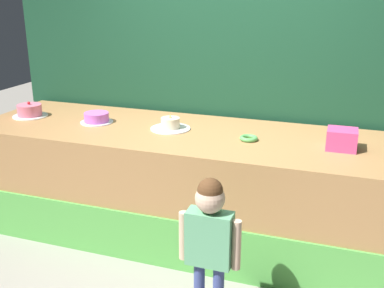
{
  "coord_description": "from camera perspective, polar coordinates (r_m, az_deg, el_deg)",
  "views": [
    {
      "loc": [
        1.07,
        -2.9,
        2.07
      ],
      "look_at": [
        -0.06,
        0.34,
        0.92
      ],
      "focal_mm": 43.45,
      "sensor_mm": 36.0,
      "label": 1
    }
  ],
  "objects": [
    {
      "name": "cake_center_left",
      "position": [
        4.19,
        -11.64,
        3.15
      ],
      "size": [
        0.29,
        0.29,
        0.09
      ],
      "color": "silver",
      "rests_on": "stage_platform"
    },
    {
      "name": "pink_box",
      "position": [
        3.59,
        17.91,
        0.57
      ],
      "size": [
        0.22,
        0.2,
        0.15
      ],
      "primitive_type": "cube",
      "rotation": [
        0.0,
        0.0,
        0.02
      ],
      "color": "#E14586",
      "rests_on": "stage_platform"
    },
    {
      "name": "stage_platform",
      "position": [
        3.96,
        1.94,
        -5.33
      ],
      "size": [
        4.07,
        1.14,
        0.94
      ],
      "color": "#B27F4C",
      "rests_on": "ground_plane"
    },
    {
      "name": "child_figure",
      "position": [
        2.87,
        2.17,
        -10.95
      ],
      "size": [
        0.39,
        0.18,
        1.02
      ],
      "color": "#3F4C8C",
      "rests_on": "ground_plane"
    },
    {
      "name": "curtain_backdrop",
      "position": [
        4.3,
        4.8,
        11.03
      ],
      "size": [
        4.37,
        0.08,
        3.02
      ],
      "primitive_type": "cube",
      "color": "#19472D",
      "rests_on": "ground_plane"
    },
    {
      "name": "cake_center_right",
      "position": [
        3.92,
        -2.67,
        2.37
      ],
      "size": [
        0.34,
        0.34,
        0.14
      ],
      "color": "white",
      "rests_on": "stage_platform"
    },
    {
      "name": "cake_far_left",
      "position": [
        4.56,
        -19.3,
        3.85
      ],
      "size": [
        0.32,
        0.32,
        0.14
      ],
      "color": "white",
      "rests_on": "stage_platform"
    },
    {
      "name": "donut",
      "position": [
        3.66,
        6.97,
        0.71
      ],
      "size": [
        0.14,
        0.14,
        0.03
      ],
      "primitive_type": "torus",
      "color": "#59B259",
      "rests_on": "stage_platform"
    },
    {
      "name": "ground_plane",
      "position": [
        3.72,
        -0.8,
        -15.25
      ],
      "size": [
        12.0,
        12.0,
        0.0
      ],
      "primitive_type": "plane",
      "color": "gray"
    }
  ]
}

